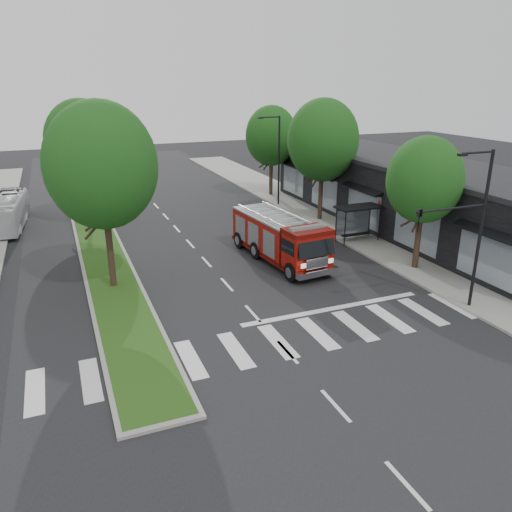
# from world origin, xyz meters

# --- Properties ---
(ground) EXTENTS (140.00, 140.00, 0.00)m
(ground) POSITION_xyz_m (0.00, 0.00, 0.00)
(ground) COLOR black
(ground) RESTS_ON ground
(sidewalk_right) EXTENTS (5.00, 80.00, 0.15)m
(sidewalk_right) POSITION_xyz_m (12.50, 10.00, 0.07)
(sidewalk_right) COLOR gray
(sidewalk_right) RESTS_ON ground
(median) EXTENTS (3.00, 50.00, 0.15)m
(median) POSITION_xyz_m (-6.00, 18.00, 0.08)
(median) COLOR gray
(median) RESTS_ON ground
(storefront_row) EXTENTS (8.00, 30.00, 5.00)m
(storefront_row) POSITION_xyz_m (17.00, 10.00, 2.50)
(storefront_row) COLOR black
(storefront_row) RESTS_ON ground
(bus_shelter) EXTENTS (3.20, 1.60, 2.61)m
(bus_shelter) POSITION_xyz_m (11.20, 8.15, 2.04)
(bus_shelter) COLOR black
(bus_shelter) RESTS_ON ground
(tree_right_near) EXTENTS (4.40, 4.40, 8.05)m
(tree_right_near) POSITION_xyz_m (11.50, 2.00, 5.51)
(tree_right_near) COLOR black
(tree_right_near) RESTS_ON ground
(tree_right_mid) EXTENTS (5.60, 5.60, 9.72)m
(tree_right_mid) POSITION_xyz_m (11.50, 14.00, 6.49)
(tree_right_mid) COLOR black
(tree_right_mid) RESTS_ON ground
(tree_right_far) EXTENTS (5.00, 5.00, 8.73)m
(tree_right_far) POSITION_xyz_m (11.50, 24.00, 5.84)
(tree_right_far) COLOR black
(tree_right_far) RESTS_ON ground
(tree_median_near) EXTENTS (5.80, 5.80, 10.16)m
(tree_median_near) POSITION_xyz_m (-6.00, 6.00, 6.81)
(tree_median_near) COLOR black
(tree_median_near) RESTS_ON ground
(tree_median_far) EXTENTS (5.60, 5.60, 9.72)m
(tree_median_far) POSITION_xyz_m (-6.00, 20.00, 6.49)
(tree_median_far) COLOR black
(tree_median_far) RESTS_ON ground
(streetlight_right_near) EXTENTS (4.08, 0.22, 8.00)m
(streetlight_right_near) POSITION_xyz_m (9.61, -3.50, 4.67)
(streetlight_right_near) COLOR black
(streetlight_right_near) RESTS_ON ground
(streetlight_right_far) EXTENTS (2.11, 0.20, 8.00)m
(streetlight_right_far) POSITION_xyz_m (10.35, 20.00, 4.48)
(streetlight_right_far) COLOR black
(streetlight_right_far) RESTS_ON ground
(fire_engine) EXTENTS (3.52, 9.14, 3.09)m
(fire_engine) POSITION_xyz_m (4.46, 6.60, 1.48)
(fire_engine) COLOR #530804
(fire_engine) RESTS_ON ground
(city_bus) EXTENTS (2.74, 9.03, 2.48)m
(city_bus) POSITION_xyz_m (-12.00, 21.49, 1.24)
(city_bus) COLOR silver
(city_bus) RESTS_ON ground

